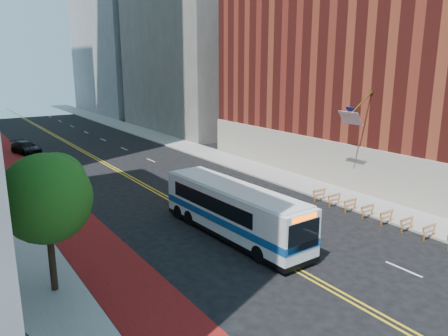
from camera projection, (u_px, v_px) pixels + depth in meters
ground at (312, 279)px, 22.42m from camera, size 160.00×160.00×0.00m
sidewalk_right at (205, 152)px, 53.07m from camera, size 4.00×140.00×0.15m
bus_lane_paint at (28, 177)px, 42.16m from camera, size 3.60×140.00×0.01m
center_line_inner at (108, 166)px, 46.47m from camera, size 0.14×140.00×0.01m
center_line_outer at (111, 166)px, 46.66m from camera, size 0.14×140.00×0.01m
lane_dashes at (124, 149)px, 55.61m from camera, size 0.14×98.20×0.01m
brick_building at (393, 60)px, 41.39m from camera, size 18.73×36.00×22.00m
midrise_right_near at (203, 2)px, 68.80m from camera, size 18.00×26.00×40.00m
construction_barriers at (377, 212)px, 30.23m from camera, size 1.42×10.91×1.00m
street_tree at (47, 195)px, 20.00m from camera, size 4.20×4.20×6.70m
transit_bus at (232, 210)px, 27.60m from camera, size 3.13×12.14×3.31m
car_a at (35, 177)px, 39.00m from camera, size 2.94×4.88×1.55m
car_b at (49, 170)px, 42.16m from camera, size 1.61×4.16×1.35m
car_c at (26, 148)px, 52.60m from camera, size 3.26×5.37×1.45m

